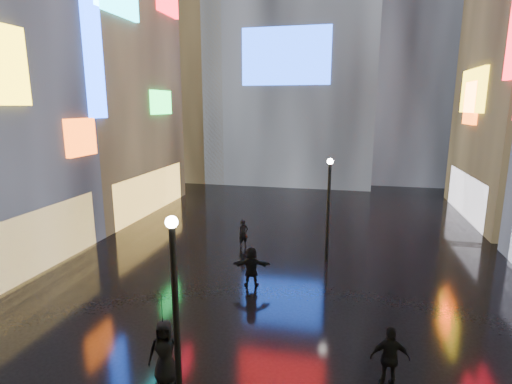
% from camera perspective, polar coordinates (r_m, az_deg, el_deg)
% --- Properties ---
extents(ground, '(140.00, 140.00, 0.00)m').
position_cam_1_polar(ground, '(21.63, 4.81, -8.60)').
color(ground, black).
rests_on(ground, ground).
extents(building_left_far, '(10.28, 12.00, 22.00)m').
position_cam_1_polar(building_left_far, '(32.25, -23.79, 17.12)').
color(building_left_far, black).
rests_on(building_left_far, ground).
extents(tower_flank_right, '(12.00, 12.00, 34.00)m').
position_cam_1_polar(tower_flank_right, '(47.38, 22.04, 22.75)').
color(tower_flank_right, black).
rests_on(tower_flank_right, ground).
extents(tower_flank_left, '(10.00, 10.00, 26.00)m').
position_cam_1_polar(tower_flank_left, '(45.57, -9.23, 18.79)').
color(tower_flank_left, black).
rests_on(tower_flank_left, ground).
extents(lamp_near, '(0.30, 0.30, 5.20)m').
position_cam_1_polar(lamp_near, '(10.21, -11.43, -15.64)').
color(lamp_near, black).
rests_on(lamp_near, ground).
extents(lamp_far, '(0.30, 0.30, 5.20)m').
position_cam_1_polar(lamp_far, '(19.97, 10.32, -1.68)').
color(lamp_far, black).
rests_on(lamp_far, ground).
extents(pedestrian_3, '(1.11, 0.56, 1.82)m').
position_cam_1_polar(pedestrian_3, '(12.42, 18.59, -21.51)').
color(pedestrian_3, black).
rests_on(pedestrian_3, ground).
extents(pedestrian_4, '(1.03, 0.80, 1.87)m').
position_cam_1_polar(pedestrian_4, '(12.29, -12.89, -21.37)').
color(pedestrian_4, black).
rests_on(pedestrian_4, ground).
extents(pedestrian_5, '(1.71, 0.82, 1.76)m').
position_cam_1_polar(pedestrian_5, '(17.49, -0.67, -10.63)').
color(pedestrian_5, black).
rests_on(pedestrian_5, ground).
extents(pedestrian_6, '(0.67, 0.64, 1.54)m').
position_cam_1_polar(pedestrian_6, '(22.14, -1.81, -5.95)').
color(pedestrian_6, black).
rests_on(pedestrian_6, ground).
extents(umbrella_2, '(1.25, 1.25, 0.84)m').
position_cam_1_polar(umbrella_2, '(11.60, -13.22, -15.76)').
color(umbrella_2, black).
rests_on(umbrella_2, pedestrian_4).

